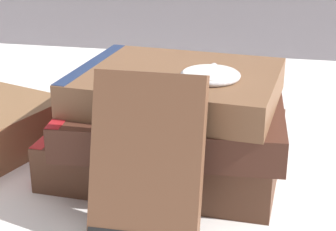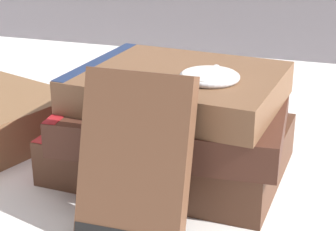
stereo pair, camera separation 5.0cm
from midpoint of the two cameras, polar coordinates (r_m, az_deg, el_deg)
name	(u,v)px [view 2 (the right image)]	position (r m, az deg, el deg)	size (l,w,h in m)	color
ground_plane	(135,180)	(0.52, -0.67, -6.69)	(3.00, 3.00, 0.00)	silver
book_flat_bottom	(166,147)	(0.54, 2.44, -3.31)	(0.22, 0.17, 0.04)	#4C2D1E
book_flat_middle	(171,119)	(0.51, 3.09, -0.40)	(0.20, 0.16, 0.03)	#422319
book_flat_top	(173,86)	(0.50, 3.41, 2.94)	(0.19, 0.16, 0.03)	brown
book_leaning_front	(135,165)	(0.42, 0.01, -5.14)	(0.08, 0.06, 0.13)	brown
pocket_watch	(210,77)	(0.47, 7.29, 3.90)	(0.05, 0.05, 0.01)	silver
reading_glasses	(152,118)	(0.66, 0.49, -0.27)	(0.09, 0.05, 0.00)	#ADADB2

